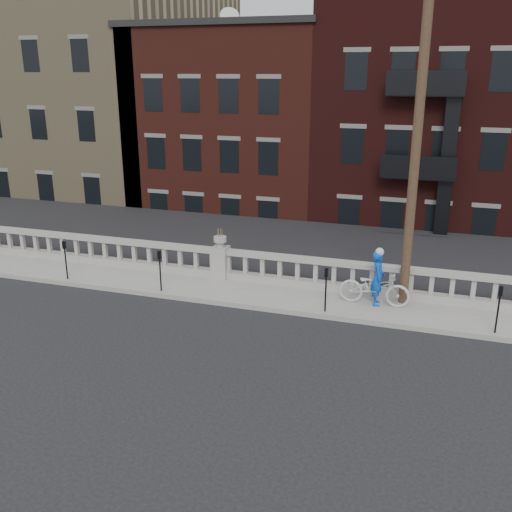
# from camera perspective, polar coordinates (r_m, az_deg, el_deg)

# --- Properties ---
(ground) EXTENTS (120.00, 120.00, 0.00)m
(ground) POSITION_cam_1_polar(r_m,az_deg,el_deg) (16.62, -8.51, -7.08)
(ground) COLOR black
(ground) RESTS_ON ground
(sidewalk) EXTENTS (32.00, 2.20, 0.15)m
(sidewalk) POSITION_cam_1_polar(r_m,az_deg,el_deg) (19.10, -4.57, -3.27)
(sidewalk) COLOR gray
(sidewalk) RESTS_ON ground
(balustrade) EXTENTS (28.00, 0.34, 1.03)m
(balustrade) POSITION_cam_1_polar(r_m,az_deg,el_deg) (19.73, -3.56, -0.78)
(balustrade) COLOR gray
(balustrade) RESTS_ON sidewalk
(planter_pedestal) EXTENTS (0.55, 0.55, 1.76)m
(planter_pedestal) POSITION_cam_1_polar(r_m,az_deg,el_deg) (19.67, -3.57, -0.26)
(planter_pedestal) COLOR gray
(planter_pedestal) RESTS_ON sidewalk
(lower_level) EXTENTS (80.00, 44.00, 20.80)m
(lower_level) POSITION_cam_1_polar(r_m,az_deg,el_deg) (37.24, 8.15, 11.19)
(lower_level) COLOR #605E59
(lower_level) RESTS_ON ground
(utility_pole) EXTENTS (1.60, 0.28, 10.00)m
(utility_pole) POSITION_cam_1_polar(r_m,az_deg,el_deg) (17.10, 15.81, 11.47)
(utility_pole) COLOR #422D1E
(utility_pole) RESTS_ON sidewalk
(parking_meter_b) EXTENTS (0.10, 0.09, 1.36)m
(parking_meter_b) POSITION_cam_1_polar(r_m,az_deg,el_deg) (20.46, -18.54, 0.03)
(parking_meter_b) COLOR black
(parking_meter_b) RESTS_ON sidewalk
(parking_meter_c) EXTENTS (0.10, 0.09, 1.36)m
(parking_meter_c) POSITION_cam_1_polar(r_m,az_deg,el_deg) (18.62, -9.58, -1.02)
(parking_meter_c) COLOR black
(parking_meter_c) RESTS_ON sidewalk
(parking_meter_d) EXTENTS (0.10, 0.09, 1.36)m
(parking_meter_d) POSITION_cam_1_polar(r_m,az_deg,el_deg) (16.92, 7.01, -2.89)
(parking_meter_d) COLOR black
(parking_meter_d) RESTS_ON sidewalk
(parking_meter_e) EXTENTS (0.10, 0.09, 1.36)m
(parking_meter_e) POSITION_cam_1_polar(r_m,az_deg,el_deg) (16.78, 23.12, -4.46)
(parking_meter_e) COLOR black
(parking_meter_e) RESTS_ON sidewalk
(bicycle) EXTENTS (2.14, 0.75, 1.12)m
(bicycle) POSITION_cam_1_polar(r_m,az_deg,el_deg) (17.77, 11.76, -3.07)
(bicycle) COLOR silver
(bicycle) RESTS_ON sidewalk
(cyclist) EXTENTS (0.48, 0.67, 1.71)m
(cyclist) POSITION_cam_1_polar(r_m,az_deg,el_deg) (17.70, 12.09, -2.18)
(cyclist) COLOR blue
(cyclist) RESTS_ON sidewalk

